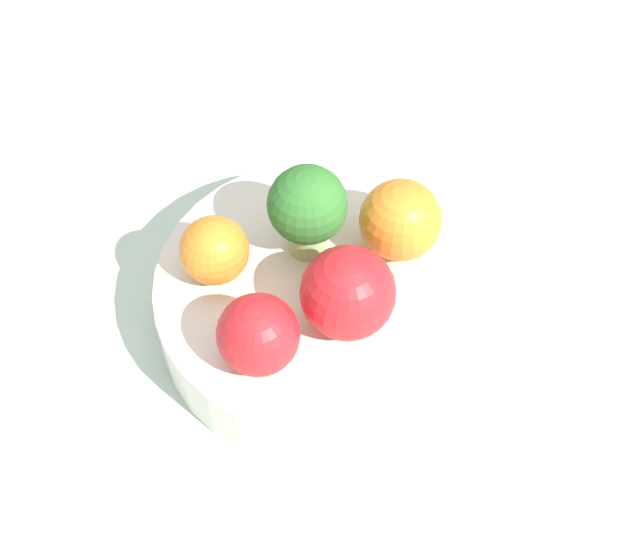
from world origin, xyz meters
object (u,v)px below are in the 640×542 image
at_px(orange_front, 403,224).
at_px(orange_back, 214,250).
at_px(bowl, 320,302).
at_px(broccoli, 307,208).
at_px(apple_red, 258,335).
at_px(apple_green, 347,293).

bearing_deg(orange_front, orange_back, -110.77).
bearing_deg(bowl, broccoli, 166.55).
bearing_deg(broccoli, apple_red, -47.73).
height_order(apple_green, orange_front, apple_green).
relative_size(bowl, broccoli, 3.15).
xyz_separation_m(bowl, apple_green, (0.03, -0.00, 0.05)).
xyz_separation_m(apple_green, orange_back, (-0.07, -0.05, -0.01)).
distance_m(bowl, apple_red, 0.08).
distance_m(broccoli, orange_front, 0.06).
bearing_deg(orange_front, broccoli, -121.44).
bearing_deg(apple_green, apple_red, -92.28).
height_order(orange_front, orange_back, orange_front).
height_order(broccoli, apple_red, broccoli).
bearing_deg(bowl, orange_back, -125.87).
distance_m(bowl, apple_green, 0.06).
distance_m(apple_red, orange_back, 0.07).
xyz_separation_m(bowl, orange_front, (0.00, 0.05, 0.05)).
xyz_separation_m(apple_red, orange_front, (-0.03, 0.11, 0.00)).
bearing_deg(apple_red, orange_back, 176.02).
xyz_separation_m(bowl, apple_red, (0.03, -0.05, 0.04)).
xyz_separation_m(bowl, orange_back, (-0.04, -0.05, 0.04)).
relative_size(bowl, orange_front, 4.03).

